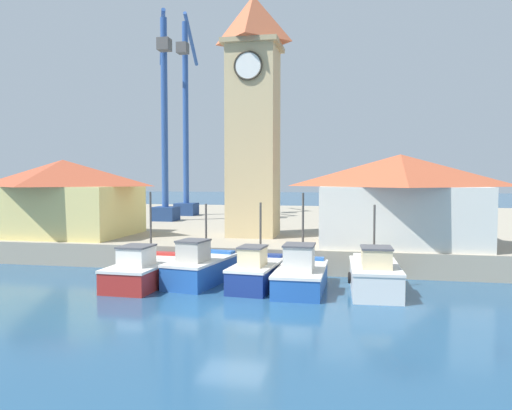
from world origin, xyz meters
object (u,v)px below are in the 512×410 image
Objects in this scene: port_crane_near at (186,140)px; port_crane_far at (165,142)px; fishing_boat_mid_left at (301,275)px; fishing_boat_far_left at (145,271)px; clock_tower at (253,110)px; warehouse_right at (400,198)px; warehouse_left at (63,197)px; fishing_boat_left_inner at (257,272)px; fishing_boat_left_outer at (200,268)px; fishing_boat_center at (375,275)px.

port_crane_near is 6.25m from port_crane_far.
fishing_boat_mid_left is at bearing -60.63° from port_crane_near.
fishing_boat_far_left is 0.31× the size of clock_tower.
warehouse_right is at bearing -43.85° from port_crane_near.
warehouse_right is at bearing -0.84° from warehouse_left.
fishing_boat_left_inner is 23.17m from port_crane_far.
clock_tower is at bearing -44.62° from port_crane_far.
clock_tower is 13.83m from port_crane_far.
port_crane_far reaches higher than fishing_boat_left_inner.
port_crane_far is at bearing -87.94° from port_crane_near.
fishing_boat_mid_left is (2.06, -0.26, 0.01)m from fishing_boat_left_inner.
port_crane_far is (2.39, 11.61, 4.28)m from warehouse_left.
warehouse_left is 0.50× the size of port_crane_far.
fishing_boat_left_inner is at bearing -136.03° from warehouse_right.
fishing_boat_mid_left is at bearing -23.87° from warehouse_left.
fishing_boat_left_inner is at bearing -77.35° from clock_tower.
warehouse_left reaches higher than fishing_boat_left_inner.
fishing_boat_left_inner is 2.07m from fishing_boat_mid_left.
clock_tower is (0.80, 8.62, 8.56)m from fishing_boat_left_outer.
warehouse_right is at bearing -32.58° from port_crane_far.
port_crane_far is (-9.80, 9.67, -1.22)m from clock_tower.
fishing_boat_left_outer is 11.98m from warehouse_right.
fishing_boat_far_left is at bearing -177.15° from fishing_boat_center.
fishing_boat_far_left is 10.55m from fishing_boat_center.
port_crane_near reaches higher than fishing_boat_left_inner.
port_crane_far is (0.22, -6.21, -0.65)m from port_crane_near.
fishing_boat_far_left reaches higher than fishing_boat_mid_left.
warehouse_left is (-12.20, -1.94, -5.50)m from clock_tower.
fishing_boat_mid_left is 0.54× the size of warehouse_left.
fishing_boat_left_outer is at bearing -95.33° from clock_tower.
clock_tower is 10.62m from warehouse_right.
port_crane_far is (-11.79, 18.53, 7.38)m from fishing_boat_left_inner.
fishing_boat_far_left is at bearing -71.14° from port_crane_far.
fishing_boat_left_outer is 8.07m from fishing_boat_center.
fishing_boat_left_outer is 4.88m from fishing_boat_mid_left.
fishing_boat_mid_left is 8.97m from warehouse_right.
fishing_boat_far_left reaches higher than fishing_boat_center.
fishing_boat_left_outer is 1.01× the size of fishing_boat_center.
port_crane_far is (-13.85, 18.80, 7.37)m from fishing_boat_mid_left.
port_crane_near is at bearing 136.15° from warehouse_right.
fishing_boat_center is at bearing -50.82° from clock_tower.
warehouse_right is (8.85, -2.25, -5.43)m from clock_tower.
clock_tower is at bearing 70.87° from fishing_boat_far_left.
port_crane_far is at bearing 122.46° from fishing_boat_left_inner.
clock_tower reaches higher than fishing_boat_mid_left.
fishing_boat_far_left is 27.41m from port_crane_near.
fishing_boat_left_inner is at bearing -64.10° from port_crane_near.
warehouse_right is 0.45× the size of port_crane_near.
warehouse_left is 0.45× the size of port_crane_near.
fishing_boat_left_outer is 0.24× the size of port_crane_near.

